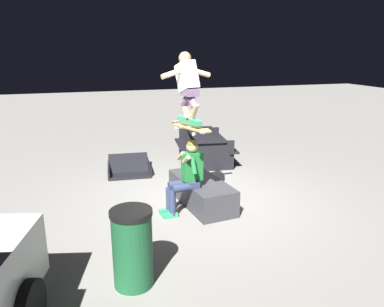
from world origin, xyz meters
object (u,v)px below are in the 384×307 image
Objects in this scene: ledge_box_main at (201,192)px; skater_airborne at (188,84)px; kicker_ramp at (129,169)px; picnic_table_back at (205,143)px; trash_bin at (132,248)px; skateboard at (190,127)px; person_sitting_on_ledge at (186,174)px.

skater_airborne is (-0.36, 0.37, 2.02)m from ledge_box_main.
kicker_ramp is 2.05m from picnic_table_back.
kicker_ramp is 0.62× the size of picnic_table_back.
ledge_box_main is 1.65× the size of trash_bin.
kicker_ramp is (2.61, 0.65, -2.18)m from skater_airborne.
skateboard is at bearing 155.99° from picnic_table_back.
picnic_table_back is 5.27m from trash_bin.
person_sitting_on_ledge is 1.26× the size of skateboard.
person_sitting_on_ledge is 0.85m from skateboard.
ledge_box_main is at bearing -37.47° from trash_bin.
skater_airborne is (0.06, 0.01, 0.69)m from skateboard.
skater_airborne reaches higher than kicker_ramp.
picnic_table_back is at bearing -24.63° from skater_airborne.
trash_bin is at bearing 151.08° from picnic_table_back.
kicker_ramp is at bearing 14.07° from skater_airborne.
skateboard is at bearing -36.61° from trash_bin.
kicker_ramp is at bearing 14.05° from skateboard.
person_sitting_on_ledge is 1.32× the size of trash_bin.
ledge_box_main is at bearing 159.32° from picnic_table_back.
trash_bin is at bearing 145.96° from person_sitting_on_ledge.
person_sitting_on_ledge is (-0.27, 0.37, 0.49)m from ledge_box_main.
skateboard is at bearing -175.15° from person_sitting_on_ledge.
person_sitting_on_ledge is at bearing -34.04° from trash_bin.
skateboard is 1.05× the size of trash_bin.
skater_airborne is 0.60× the size of picnic_table_back.
ledge_box_main is 0.87× the size of picnic_table_back.
person_sitting_on_ledge is at bearing 154.67° from picnic_table_back.
skateboard is at bearing 139.30° from ledge_box_main.
ledge_box_main is at bearing -40.70° from skateboard.
skateboard reaches higher than trash_bin.
picnic_table_back is (2.90, -1.33, -1.75)m from skater_airborne.
picnic_table_back is (2.54, -0.96, 0.26)m from ledge_box_main.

